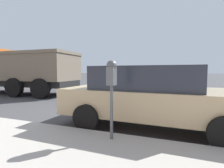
# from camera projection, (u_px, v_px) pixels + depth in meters

# --- Properties ---
(ground_plane) EXTENTS (220.00, 220.00, 0.00)m
(ground_plane) POSITION_uv_depth(u_px,v_px,m) (127.00, 113.00, 5.83)
(ground_plane) COLOR #424244
(parking_meter) EXTENTS (0.21, 0.19, 1.49)m
(parking_meter) POSITION_uv_depth(u_px,v_px,m) (112.00, 79.00, 3.25)
(parking_meter) COLOR #4C5156
(parking_meter) RESTS_ON sidewalk
(car_tan) EXTENTS (2.17, 4.55, 1.53)m
(car_tan) POSITION_uv_depth(u_px,v_px,m) (152.00, 95.00, 4.42)
(car_tan) COLOR tan
(car_tan) RESTS_ON ground_plane
(dump_truck) EXTENTS (3.01, 7.04, 2.81)m
(dump_truck) POSITION_uv_depth(u_px,v_px,m) (21.00, 69.00, 10.76)
(dump_truck) COLOR black
(dump_truck) RESTS_ON ground_plane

